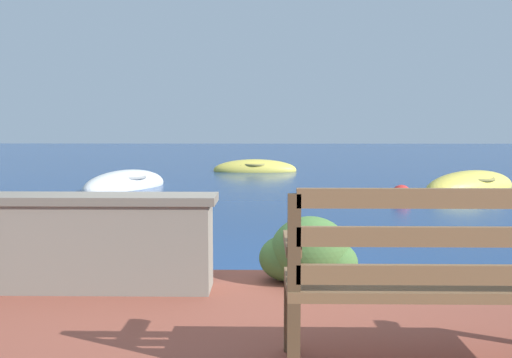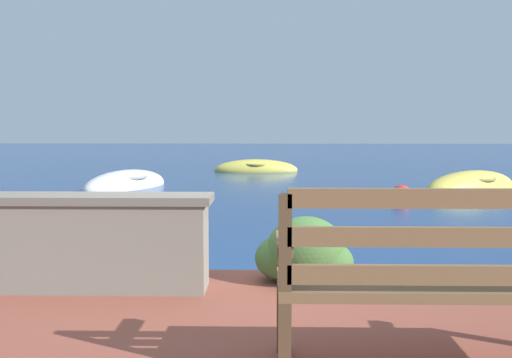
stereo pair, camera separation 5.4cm
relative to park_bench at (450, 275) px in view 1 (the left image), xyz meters
The scene contains 9 objects.
ground_plane 2.46m from the park_bench, 123.17° to the left, with size 80.00×80.00×0.00m.
park_bench is the anchor object (origin of this frame).
stone_wall 2.60m from the park_bench, 147.72° to the left, with size 1.90×0.39×0.70m.
hedge_clump_left 2.70m from the park_bench, 142.04° to the left, with size 0.99×0.71×0.67m.
hedge_clump_centre 1.72m from the park_bench, 109.19° to the left, with size 0.75×0.54×0.51m.
rowboat_nearest 10.39m from the park_bench, 69.73° to the left, with size 2.92×2.58×0.78m.
rowboat_mid 10.87m from the park_bench, 111.96° to the left, with size 1.97×2.66×0.74m.
rowboat_far 14.90m from the park_bench, 94.67° to the left, with size 2.58×0.95×0.66m.
mooring_buoy 8.55m from the park_bench, 78.10° to the left, with size 0.45×0.45×0.41m.
Camera 1 is at (0.40, -4.68, 1.43)m, focal length 40.00 mm.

